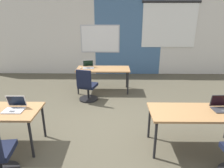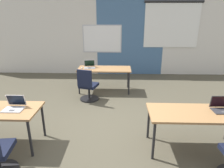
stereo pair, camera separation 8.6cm
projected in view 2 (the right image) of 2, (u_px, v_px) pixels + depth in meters
The scene contains 9 objects.
ground_plane at pixel (97, 128), 4.20m from camera, with size 24.00×24.00×0.00m.
back_wall_assembly at pixel (109, 38), 7.69m from camera, with size 10.00×0.27×2.80m.
desk_near_right at pixel (196, 115), 3.36m from camera, with size 1.60×0.70×0.72m.
desk_far_center at pixel (104, 70), 6.06m from camera, with size 1.60×0.70×0.72m.
laptop_near_right_end at pixel (222, 108), 3.39m from camera, with size 0.34×0.28×0.24m.
laptop_far_left at pixel (90, 66), 6.09m from camera, with size 0.38×0.36×0.23m.
mouse_far_left at pixel (82, 68), 6.03m from camera, with size 0.07×0.11×0.03m.
chair_far_left at pixel (88, 88), 5.44m from camera, with size 0.55×0.60×0.92m.
laptop_near_left_inner at pixel (14, 106), 3.45m from camera, with size 0.33×0.30×0.23m.
Camera 2 is at (0.43, -3.64, 2.27)m, focal length 32.00 mm.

